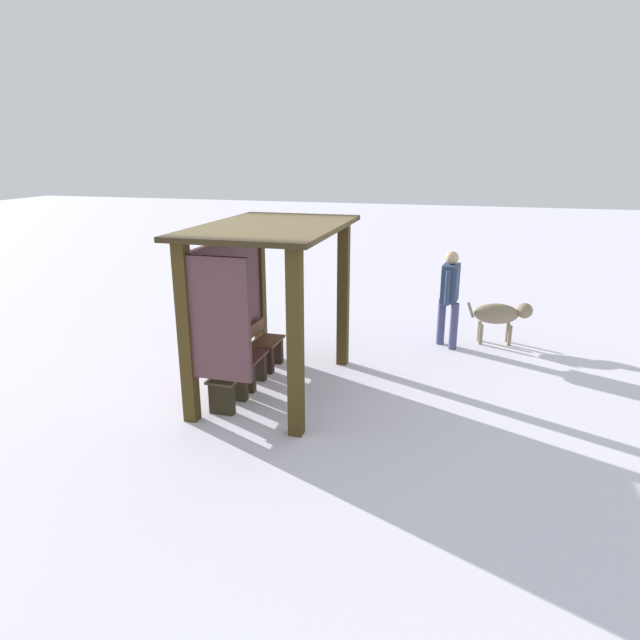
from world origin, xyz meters
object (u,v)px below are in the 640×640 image
at_px(bus_shelter, 255,278).
at_px(bench_center_inside, 248,366).
at_px(bench_right_inside, 266,350).
at_px(bench_left_inside, 227,386).
at_px(dog, 501,314).
at_px(person_walking, 450,292).

distance_m(bus_shelter, bench_center_inside, 1.39).
distance_m(bus_shelter, bench_right_inside, 1.64).
distance_m(bus_shelter, bench_left_inside, 1.53).
relative_size(bench_left_inside, bench_right_inside, 0.99).
xyz_separation_m(bus_shelter, dog, (3.09, -3.47, -1.13)).
bearing_deg(bench_right_inside, dog, -58.73).
distance_m(bench_left_inside, dog, 5.23).
relative_size(bus_shelter, bench_right_inside, 3.86).
bearing_deg(dog, bench_right_inside, 121.27).
bearing_deg(bench_right_inside, bench_left_inside, -179.99).
bearing_deg(bench_left_inside, bus_shelter, -18.04).
bearing_deg(dog, bench_left_inside, 135.34).
height_order(bench_left_inside, dog, dog).
relative_size(bench_center_inside, dog, 0.66).
height_order(bench_left_inside, bench_right_inside, bench_right_inside).
bearing_deg(bench_left_inside, person_walking, -39.99).
distance_m(bus_shelter, person_walking, 3.75).
bearing_deg(bench_right_inside, bench_center_inside, -179.92).
height_order(bench_right_inside, person_walking, person_walking).
height_order(bench_left_inside, bench_center_inside, bench_center_inside).
xyz_separation_m(bench_right_inside, person_walking, (1.80, -2.76, 0.72)).
distance_m(bench_left_inside, person_walking, 4.35).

